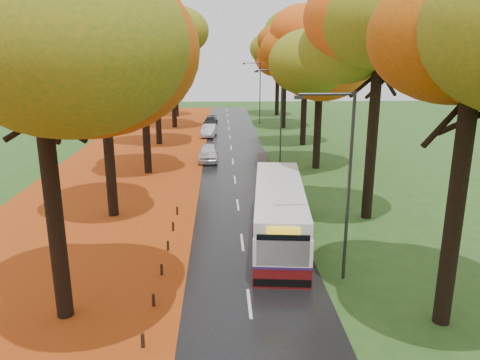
{
  "coord_description": "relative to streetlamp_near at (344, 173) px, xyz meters",
  "views": [
    {
      "loc": [
        -1.04,
        -10.2,
        9.57
      ],
      "look_at": [
        0.0,
        14.72,
        2.6
      ],
      "focal_mm": 35.0,
      "sensor_mm": 36.0,
      "label": 1
    }
  ],
  "objects": [
    {
      "name": "bus",
      "position": [
        -2.03,
        4.39,
        -3.19
      ],
      "size": [
        3.46,
        10.95,
        2.83
      ],
      "rotation": [
        0.0,
        0.0,
        -0.09
      ],
      "color": "#5A0E0E",
      "rests_on": "road"
    },
    {
      "name": "trees_left",
      "position": [
        -11.13,
        19.06,
        4.82
      ],
      "size": [
        9.2,
        74.0,
        13.88
      ],
      "color": "black",
      "rests_on": "ground"
    },
    {
      "name": "leaf_verge",
      "position": [
        -12.95,
        17.0,
        -4.7
      ],
      "size": [
        12.0,
        90.0,
        0.02
      ],
      "primitive_type": "cube",
      "color": "#85350C",
      "rests_on": "ground"
    },
    {
      "name": "bollard_row",
      "position": [
        -7.65,
        -3.3,
        -4.45
      ],
      "size": [
        0.11,
        23.51,
        0.52
      ],
      "color": "black",
      "rests_on": "ground"
    },
    {
      "name": "streetlamp_mid",
      "position": [
        0.0,
        22.0,
        0.0
      ],
      "size": [
        2.45,
        0.18,
        8.0
      ],
      "color": "#333538",
      "rests_on": "ground"
    },
    {
      "name": "centre_line",
      "position": [
        -3.95,
        17.0,
        -4.67
      ],
      "size": [
        0.12,
        90.0,
        0.01
      ],
      "primitive_type": "cube",
      "color": "silver",
      "rests_on": "road"
    },
    {
      "name": "car_dark",
      "position": [
        -6.3,
        42.36,
        -4.11
      ],
      "size": [
        2.03,
        4.06,
        1.13
      ],
      "primitive_type": "imported",
      "rotation": [
        0.0,
        0.0,
        -0.12
      ],
      "color": "black",
      "rests_on": "road"
    },
    {
      "name": "streetlamp_far",
      "position": [
        0.0,
        44.0,
        0.0
      ],
      "size": [
        2.45,
        0.18,
        8.0
      ],
      "color": "#333538",
      "rests_on": "ground"
    },
    {
      "name": "road",
      "position": [
        -3.95,
        17.0,
        -4.69
      ],
      "size": [
        6.5,
        90.0,
        0.04
      ],
      "primitive_type": "cube",
      "color": "black",
      "rests_on": "ground"
    },
    {
      "name": "car_white",
      "position": [
        -6.1,
        22.37,
        -3.94
      ],
      "size": [
        1.75,
        4.3,
        1.46
      ],
      "primitive_type": "imported",
      "rotation": [
        0.0,
        0.0,
        -0.01
      ],
      "color": "silver",
      "rests_on": "road"
    },
    {
      "name": "car_silver",
      "position": [
        -6.3,
        34.59,
        -4.0
      ],
      "size": [
        1.9,
        4.2,
        1.34
      ],
      "primitive_type": "imported",
      "rotation": [
        0.0,
        0.0,
        -0.12
      ],
      "color": "#A2A6AA",
      "rests_on": "road"
    },
    {
      "name": "streetlamp_near",
      "position": [
        0.0,
        0.0,
        0.0
      ],
      "size": [
        2.45,
        0.18,
        8.0
      ],
      "color": "#333538",
      "rests_on": "ground"
    },
    {
      "name": "trees_right",
      "position": [
        3.24,
        18.91,
        4.98
      ],
      "size": [
        9.3,
        74.2,
        13.96
      ],
      "color": "black",
      "rests_on": "ground"
    },
    {
      "name": "leaf_drift",
      "position": [
        -7.0,
        17.0,
        -4.67
      ],
      "size": [
        0.9,
        90.0,
        0.01
      ],
      "primitive_type": "cube",
      "color": "#B54012",
      "rests_on": "road"
    }
  ]
}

